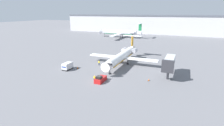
% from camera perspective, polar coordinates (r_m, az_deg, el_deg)
% --- Properties ---
extents(ground_plane, '(600.00, 600.00, 0.00)m').
position_cam_1_polar(ground_plane, '(48.33, -4.22, -6.38)').
color(ground_plane, slate).
extents(terminal_building, '(180.00, 16.80, 16.21)m').
position_cam_1_polar(terminal_building, '(161.23, 15.88, 12.02)').
color(terminal_building, '#B2B2B7').
rests_on(terminal_building, ground).
extents(airplane_main, '(25.89, 29.10, 9.05)m').
position_cam_1_polar(airplane_main, '(64.07, 3.38, 2.34)').
color(airplane_main, white).
rests_on(airplane_main, ground).
extents(pushback_tug, '(2.03, 4.25, 1.94)m').
position_cam_1_polar(pushback_tug, '(48.62, -3.79, -5.30)').
color(pushback_tug, '#B21919').
rests_on(pushback_tug, ground).
extents(luggage_cart, '(2.06, 3.73, 2.36)m').
position_cam_1_polar(luggage_cart, '(60.18, -14.35, -1.04)').
color(luggage_cart, '#232326').
rests_on(luggage_cart, ground).
extents(worker_near_tug, '(0.40, 0.24, 1.63)m').
position_cam_1_polar(worker_near_tug, '(49.20, -5.76, -4.94)').
color(worker_near_tug, '#232838').
rests_on(worker_near_tug, ground).
extents(worker_by_wing, '(0.40, 0.26, 1.84)m').
position_cam_1_polar(worker_by_wing, '(63.33, -4.26, 0.11)').
color(worker_by_wing, '#232838').
rests_on(worker_by_wing, ground).
extents(traffic_cone_left, '(0.66, 0.66, 0.68)m').
position_cam_1_polar(traffic_cone_left, '(60.64, -11.17, -1.55)').
color(traffic_cone_left, black).
rests_on(traffic_cone_left, ground).
extents(traffic_cone_right, '(0.53, 0.53, 0.66)m').
position_cam_1_polar(traffic_cone_right, '(50.34, 11.92, -5.37)').
color(traffic_cone_right, black).
rests_on(traffic_cone_right, ground).
extents(airplane_parked_far_left, '(33.01, 36.43, 10.75)m').
position_cam_1_polar(airplane_parked_far_left, '(133.48, 2.78, 9.98)').
color(airplane_parked_far_left, silver).
rests_on(airplane_parked_far_left, ground).
extents(jet_bridge, '(3.20, 10.50, 6.19)m').
position_cam_1_polar(jet_bridge, '(53.52, 18.19, 0.13)').
color(jet_bridge, '#2D2D33').
rests_on(jet_bridge, ground).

